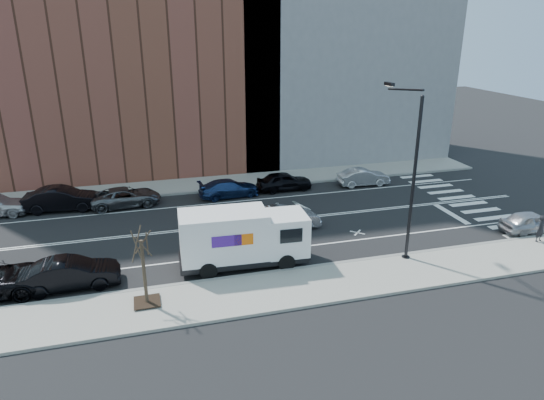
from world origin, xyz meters
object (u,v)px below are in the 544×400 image
driving_sedan (284,219)px  near_parked_front (531,222)px  pedestrian (541,229)px  fedex_van (242,237)px  far_parked_b (62,199)px

driving_sedan → near_parked_front: bearing=-113.4°
near_parked_front → pedestrian: pedestrian is taller
driving_sedan → pedestrian: bearing=-119.8°
pedestrian → driving_sedan: bearing=144.2°
fedex_van → near_parked_front: size_ratio=1.76×
far_parked_b → driving_sedan: size_ratio=1.09×
far_parked_b → near_parked_front: 31.15m
fedex_van → far_parked_b: 15.51m
far_parked_b → near_parked_front: (28.77, -11.94, -0.16)m
fedex_van → far_parked_b: size_ratio=1.38×
driving_sedan → pedestrian: (14.07, -5.99, 0.20)m
fedex_van → driving_sedan: size_ratio=1.51×
fedex_van → near_parked_front: 18.38m
far_parked_b → pedestrian: (27.98, -13.50, 0.13)m
fedex_van → driving_sedan: bearing=51.2°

